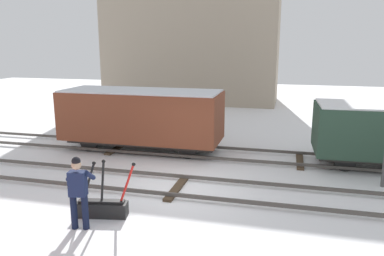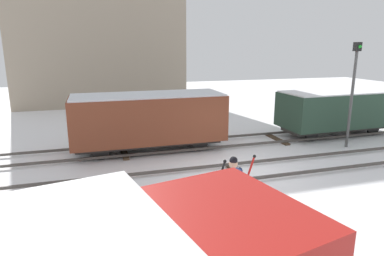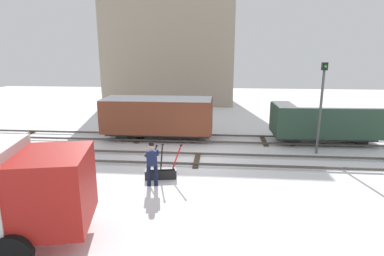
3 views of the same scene
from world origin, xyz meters
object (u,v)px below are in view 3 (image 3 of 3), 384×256
object	(u,v)px
freight_car_near_switch	(325,121)
signal_post	(321,100)
freight_car_back_track	(158,116)
rail_worker	(152,161)
switch_lever_frame	(161,173)

from	to	relation	value
freight_car_near_switch	signal_post	bearing A→B (deg)	-116.59
signal_post	freight_car_back_track	distance (m)	8.60
rail_worker	freight_car_back_track	world-z (taller)	freight_car_back_track
signal_post	rail_worker	bearing A→B (deg)	-148.50
rail_worker	signal_post	distance (m)	8.72
switch_lever_frame	freight_car_back_track	world-z (taller)	freight_car_back_track
rail_worker	signal_post	bearing A→B (deg)	20.80
signal_post	freight_car_near_switch	bearing A→B (deg)	65.06
freight_car_back_track	freight_car_near_switch	bearing A→B (deg)	0.06
signal_post	freight_car_near_switch	distance (m)	2.50
switch_lever_frame	signal_post	size ratio (longest dim) A/B	0.34
signal_post	freight_car_back_track	world-z (taller)	signal_post
switch_lever_frame	freight_car_near_switch	distance (m)	9.84
switch_lever_frame	signal_post	xyz separation A→B (m)	(7.10, 3.80, 2.42)
switch_lever_frame	freight_car_near_switch	size ratio (longest dim) A/B	0.27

